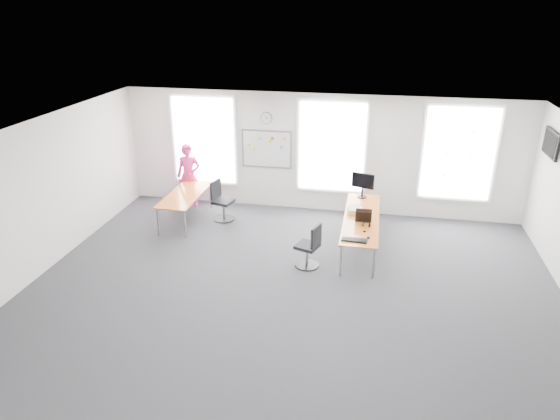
% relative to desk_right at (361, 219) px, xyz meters
% --- Properties ---
extents(floor, '(10.00, 10.00, 0.00)m').
position_rel_desk_right_xyz_m(floor, '(-1.18, -2.08, -0.65)').
color(floor, '#2A2A2F').
rests_on(floor, ground).
extents(ceiling, '(10.00, 10.00, 0.00)m').
position_rel_desk_right_xyz_m(ceiling, '(-1.18, -2.08, 2.35)').
color(ceiling, white).
rests_on(ceiling, ground).
extents(wall_back, '(10.00, 0.00, 10.00)m').
position_rel_desk_right_xyz_m(wall_back, '(-1.18, 1.92, 0.85)').
color(wall_back, white).
rests_on(wall_back, ground).
extents(wall_front, '(10.00, 0.00, 10.00)m').
position_rel_desk_right_xyz_m(wall_front, '(-1.18, -6.08, 0.85)').
color(wall_front, white).
rests_on(wall_front, ground).
extents(wall_left, '(0.00, 10.00, 10.00)m').
position_rel_desk_right_xyz_m(wall_left, '(-6.18, -2.08, 0.85)').
color(wall_left, white).
rests_on(wall_left, ground).
extents(window_left, '(1.60, 0.06, 2.20)m').
position_rel_desk_right_xyz_m(window_left, '(-4.18, 1.89, 1.05)').
color(window_left, silver).
rests_on(window_left, wall_back).
extents(window_mid, '(1.60, 0.06, 2.20)m').
position_rel_desk_right_xyz_m(window_mid, '(-0.88, 1.89, 1.05)').
color(window_mid, silver).
rests_on(window_mid, wall_back).
extents(window_right, '(1.60, 0.06, 2.20)m').
position_rel_desk_right_xyz_m(window_right, '(2.12, 1.89, 1.05)').
color(window_right, silver).
rests_on(window_right, wall_back).
extents(desk_right, '(0.76, 2.85, 0.69)m').
position_rel_desk_right_xyz_m(desk_right, '(0.00, 0.00, 0.00)').
color(desk_right, '#CA7C3A').
rests_on(desk_right, ground).
extents(desk_left, '(0.78, 1.94, 0.71)m').
position_rel_desk_right_xyz_m(desk_left, '(-4.27, 0.55, 0.00)').
color(desk_left, '#CA7C3A').
rests_on(desk_left, ground).
extents(chair_right, '(0.54, 0.54, 0.94)m').
position_rel_desk_right_xyz_m(chair_right, '(-0.97, -1.12, -0.24)').
color(chair_right, black).
rests_on(chair_right, ground).
extents(chair_left, '(0.55, 0.54, 0.99)m').
position_rel_desk_right_xyz_m(chair_left, '(-3.44, 0.83, -0.21)').
color(chair_left, black).
rests_on(chair_left, ground).
extents(person, '(0.68, 0.53, 1.67)m').
position_rel_desk_right_xyz_m(person, '(-4.52, 1.52, 0.19)').
color(person, '#C3226A').
rests_on(person, ground).
extents(whiteboard, '(1.20, 0.03, 0.90)m').
position_rel_desk_right_xyz_m(whiteboard, '(-2.53, 1.89, 0.90)').
color(whiteboard, silver).
rests_on(whiteboard, wall_back).
extents(wall_clock, '(0.30, 0.04, 0.30)m').
position_rel_desk_right_xyz_m(wall_clock, '(-2.53, 1.89, 1.70)').
color(wall_clock, gray).
rests_on(wall_clock, wall_back).
extents(tv, '(0.06, 0.90, 0.55)m').
position_rel_desk_right_xyz_m(tv, '(3.77, 0.92, 1.65)').
color(tv, black).
rests_on(tv, wall_right).
extents(keyboard, '(0.52, 0.23, 0.02)m').
position_rel_desk_right_xyz_m(keyboard, '(-0.09, -1.17, 0.06)').
color(keyboard, black).
rests_on(keyboard, desk_right).
extents(mouse, '(0.09, 0.13, 0.04)m').
position_rel_desk_right_xyz_m(mouse, '(0.18, -1.01, 0.07)').
color(mouse, black).
rests_on(mouse, desk_right).
extents(lens_cap, '(0.07, 0.07, 0.01)m').
position_rel_desk_right_xyz_m(lens_cap, '(0.09, -0.72, 0.05)').
color(lens_cap, black).
rests_on(lens_cap, desk_right).
extents(headphones, '(0.18, 0.10, 0.11)m').
position_rel_desk_right_xyz_m(headphones, '(0.11, -0.46, 0.09)').
color(headphones, black).
rests_on(headphones, desk_right).
extents(laptop_sleeve, '(0.34, 0.19, 0.28)m').
position_rel_desk_right_xyz_m(laptop_sleeve, '(0.05, -0.24, 0.18)').
color(laptop_sleeve, black).
rests_on(laptop_sleeve, desk_right).
extents(paper_stack, '(0.38, 0.31, 0.12)m').
position_rel_desk_right_xyz_m(paper_stack, '(-0.15, 0.20, 0.10)').
color(paper_stack, '#F3E6C4').
rests_on(paper_stack, desk_right).
extents(monitor, '(0.53, 0.23, 0.61)m').
position_rel_desk_right_xyz_m(monitor, '(-0.05, 1.20, 0.41)').
color(monitor, black).
rests_on(monitor, desk_right).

